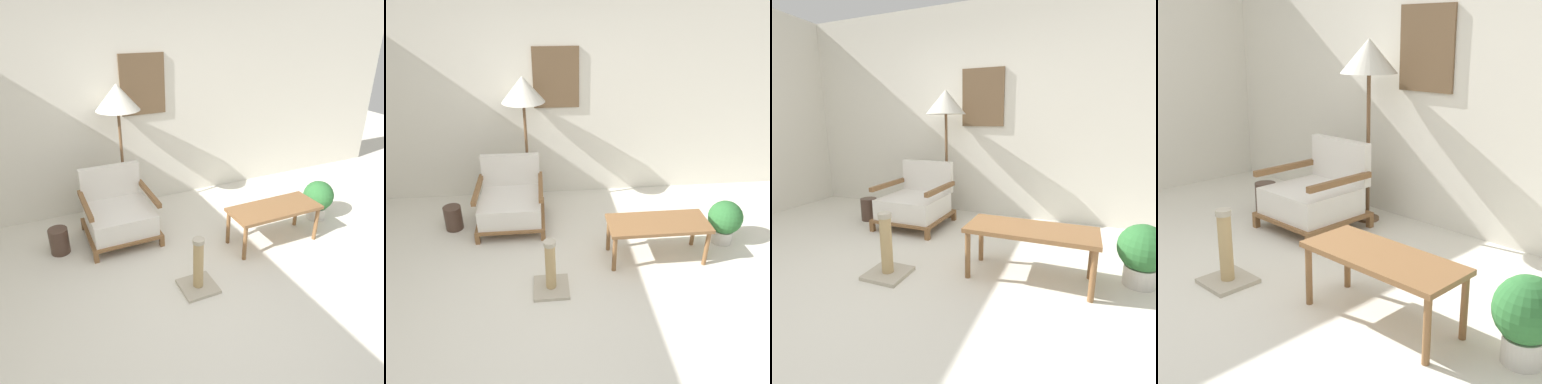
# 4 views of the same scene
# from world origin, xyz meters

# --- Properties ---
(ground_plane) EXTENTS (14.00, 14.00, 0.00)m
(ground_plane) POSITION_xyz_m (0.00, 0.00, 0.00)
(ground_plane) COLOR silver
(wall_back) EXTENTS (8.00, 0.09, 2.70)m
(wall_back) POSITION_xyz_m (0.00, 2.44, 1.35)
(wall_back) COLOR silver
(wall_back) RESTS_ON ground_plane
(armchair) EXTENTS (0.77, 0.77, 0.76)m
(armchair) POSITION_xyz_m (-0.53, 1.64, 0.29)
(armchair) COLOR brown
(armchair) RESTS_ON ground_plane
(floor_lamp) EXTENTS (0.50, 0.50, 1.64)m
(floor_lamp) POSITION_xyz_m (-0.33, 2.11, 1.45)
(floor_lamp) COLOR brown
(floor_lamp) RESTS_ON ground_plane
(coffee_table) EXTENTS (1.01, 0.43, 0.43)m
(coffee_table) POSITION_xyz_m (0.99, 0.83, 0.38)
(coffee_table) COLOR brown
(coffee_table) RESTS_ON ground_plane
(vase) EXTENTS (0.20, 0.20, 0.28)m
(vase) POSITION_xyz_m (-1.20, 1.59, 0.14)
(vase) COLOR #473328
(vase) RESTS_ON ground_plane
(potted_plant) EXTENTS (0.36, 0.36, 0.49)m
(potted_plant) POSITION_xyz_m (1.80, 1.03, 0.28)
(potted_plant) COLOR beige
(potted_plant) RESTS_ON ground_plane
(scratching_post) EXTENTS (0.33, 0.33, 0.54)m
(scratching_post) POSITION_xyz_m (-0.11, 0.45, 0.18)
(scratching_post) COLOR #B2A893
(scratching_post) RESTS_ON ground_plane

